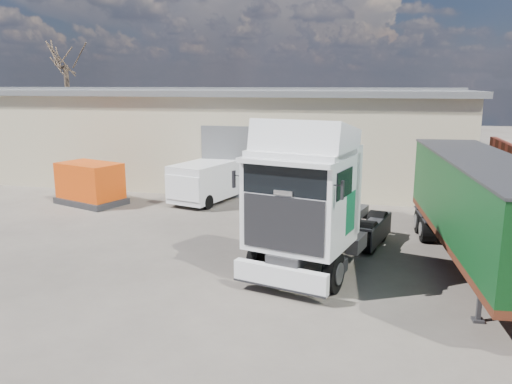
% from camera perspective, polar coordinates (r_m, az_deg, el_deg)
% --- Properties ---
extents(ground, '(120.00, 120.00, 0.00)m').
position_cam_1_polar(ground, '(15.47, -4.20, -9.13)').
color(ground, black).
rests_on(ground, ground).
extents(warehouse, '(30.60, 12.60, 5.42)m').
position_cam_1_polar(warehouse, '(31.62, -6.05, 6.81)').
color(warehouse, '#B6A78C').
rests_on(warehouse, ground).
extents(bare_tree, '(4.00, 4.00, 9.60)m').
position_cam_1_polar(bare_tree, '(40.54, -21.05, 14.71)').
color(bare_tree, '#382B21').
rests_on(bare_tree, ground).
extents(tractor_unit, '(4.31, 7.39, 4.72)m').
position_cam_1_polar(tractor_unit, '(15.10, 6.47, -1.81)').
color(tractor_unit, black).
rests_on(tractor_unit, ground).
extents(box_trailer, '(3.07, 10.68, 3.50)m').
position_cam_1_polar(box_trailer, '(16.25, 24.23, -1.27)').
color(box_trailer, '#2D2D30').
rests_on(box_trailer, ground).
extents(panel_van, '(3.15, 5.09, 1.94)m').
position_cam_1_polar(panel_van, '(24.46, -5.38, 1.29)').
color(panel_van, black).
rests_on(panel_van, ground).
extents(orange_skip, '(3.64, 2.92, 1.97)m').
position_cam_1_polar(orange_skip, '(25.07, -18.41, 0.65)').
color(orange_skip, '#2D2D30').
rests_on(orange_skip, ground).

